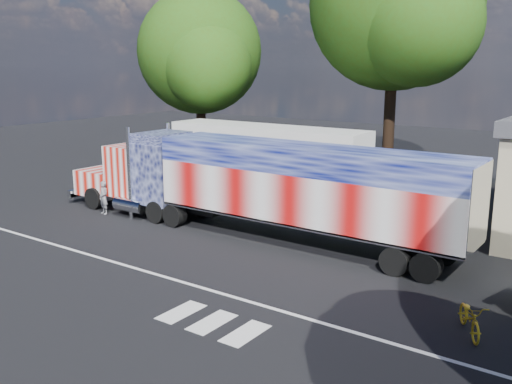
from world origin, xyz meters
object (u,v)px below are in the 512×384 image
Objects in this scene: semi_truck at (255,184)px; bicycle at (470,317)px; tree_n_mid at (397,5)px; coach_bus at (266,156)px; tree_nw_a at (201,52)px; woman at (104,198)px.

bicycle is (10.27, -4.19, -1.78)m from semi_truck.
tree_n_mid reaches higher than semi_truck.
semi_truck is at bearing 127.13° from bicycle.
coach_bus reaches higher than bicycle.
bicycle is at bearing -35.32° from tree_nw_a.
coach_bus is (-5.15, 8.35, -0.35)m from semi_truck.
coach_bus is at bearing 110.20° from bicycle.
semi_truck is 1.62× the size of coach_bus.
semi_truck is at bearing 21.18° from woman.
semi_truck is 11.24m from bicycle.
woman is (-8.14, -1.46, -1.44)m from semi_truck.
coach_bus is 7.70× the size of woman.
woman is at bearing -67.12° from tree_nw_a.
semi_truck reaches higher than woman.
tree_nw_a is at bearing 137.27° from semi_truck.
tree_n_mid is 14.68m from tree_nw_a.
tree_n_mid reaches higher than bicycle.
coach_bus is at bearing -129.17° from tree_n_mid.
coach_bus is 12.02m from tree_n_mid.
tree_nw_a reaches higher than semi_truck.
woman is 0.89× the size of bicycle.
tree_nw_a is (-14.35, 13.25, 5.84)m from semi_truck.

